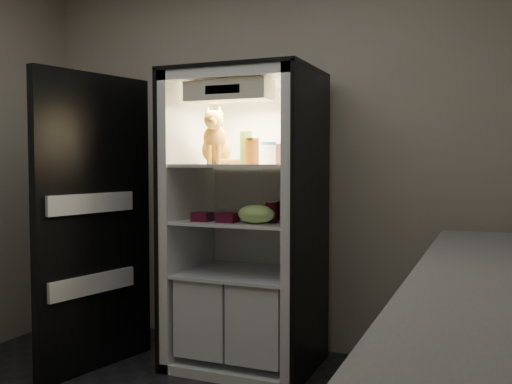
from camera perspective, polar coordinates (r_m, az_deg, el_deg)
room_shell at (r=2.45m, az=-14.14°, el=10.37°), size 3.60×3.60×3.60m
refrigerator at (r=3.67m, az=-0.86°, el=-4.99°), size 0.90×0.72×1.88m
fridge_door at (r=3.70m, az=-15.84°, el=-3.12°), size 0.25×0.86×1.85m
tabby_cat at (r=3.64m, az=-4.03°, el=4.94°), size 0.33×0.36×0.36m
parmesan_shaker at (r=3.57m, az=-1.02°, el=4.45°), size 0.08×0.08×0.20m
mayo_tub at (r=3.70m, az=1.28°, el=3.93°), size 0.10×0.10×0.14m
salsa_jar at (r=3.49m, az=-0.42°, el=4.12°), size 0.09×0.09×0.16m
pepper_jar at (r=3.52m, az=3.72°, el=4.55°), size 0.13×0.13×0.21m
cream_carton at (r=3.35m, az=2.75°, el=3.82°), size 0.07×0.07×0.12m
soda_can_a at (r=3.61m, az=1.91°, el=-1.81°), size 0.06×0.06×0.12m
soda_can_b at (r=3.53m, az=3.36°, el=-1.82°), size 0.07×0.07×0.13m
soda_can_c at (r=3.42m, az=1.51°, el=-2.00°), size 0.07×0.07×0.13m
condiment_jar at (r=3.58m, az=-0.58°, el=-2.07°), size 0.07×0.07×0.09m
grape_bag at (r=3.35m, az=0.03°, el=-2.22°), size 0.22×0.16×0.11m
berry_box_left at (r=3.51m, az=-5.38°, el=-2.47°), size 0.11×0.11×0.05m
berry_box_right at (r=3.43m, az=-2.85°, el=-2.57°), size 0.11×0.11×0.06m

